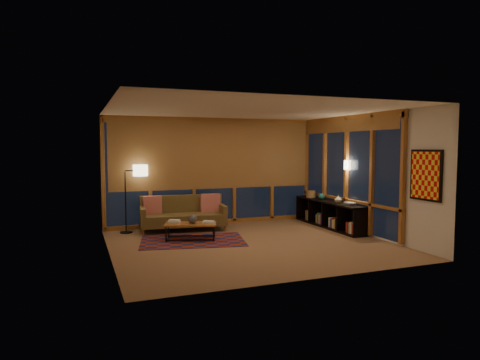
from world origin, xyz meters
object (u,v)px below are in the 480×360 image
object	(u,v)px
sofa	(183,214)
bookshelf	(329,214)
coffee_table	(191,232)
floor_lamp	(125,199)

from	to	relation	value
sofa	bookshelf	distance (m)	3.55
coffee_table	floor_lamp	distance (m)	1.86
sofa	coffee_table	bearing A→B (deg)	-89.37
bookshelf	floor_lamp	bearing A→B (deg)	167.24
coffee_table	bookshelf	distance (m)	3.55
coffee_table	bookshelf	bearing A→B (deg)	22.60
sofa	bookshelf	world-z (taller)	sofa
coffee_table	bookshelf	size ratio (longest dim) A/B	0.41
floor_lamp	bookshelf	distance (m)	4.88
floor_lamp	bookshelf	bearing A→B (deg)	-22.66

